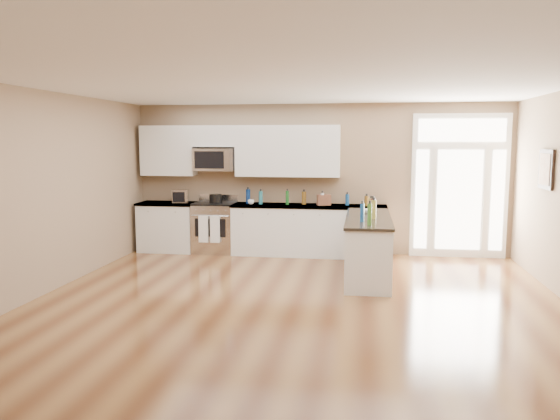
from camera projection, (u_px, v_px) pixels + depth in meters
name	position (u px, v px, depth m)	size (l,w,h in m)	color
ground	(290.00, 319.00, 6.52)	(8.00, 8.00, 0.00)	#593119
room_shell	(290.00, 176.00, 6.30)	(8.00, 8.00, 8.00)	#8F765A
back_cabinet_left	(168.00, 228.00, 10.52)	(1.10, 0.66, 0.94)	silver
back_cabinet_right	(308.00, 232.00, 10.11)	(2.85, 0.66, 0.94)	silver
peninsula_cabinet	(368.00, 249.00, 8.52)	(0.69, 2.32, 0.94)	silver
upper_cabinet_left	(169.00, 151.00, 10.47)	(1.04, 0.33, 0.95)	silver
upper_cabinet_right	(287.00, 151.00, 10.12)	(1.94, 0.33, 0.95)	silver
upper_cabinet_short	(215.00, 136.00, 10.30)	(0.82, 0.33, 0.40)	silver
microwave	(215.00, 160.00, 10.31)	(0.78, 0.41, 0.42)	silver
entry_door	(459.00, 186.00, 9.85)	(1.70, 0.10, 2.60)	white
wall_art_near	(546.00, 169.00, 7.94)	(0.05, 0.58, 0.58)	black
kitchen_range	(215.00, 227.00, 10.37)	(0.77, 0.69, 1.08)	silver
stockpot	(216.00, 198.00, 10.25)	(0.24, 0.24, 0.18)	black
toaster_oven	(181.00, 196.00, 10.37)	(0.29, 0.23, 0.25)	silver
cardboard_box	(324.00, 200.00, 10.00)	(0.24, 0.17, 0.19)	brown
bowl_left	(181.00, 201.00, 10.54)	(0.20, 0.20, 0.05)	white
bowl_peninsula	(369.00, 211.00, 8.92)	(0.20, 0.20, 0.06)	white
cup_counter	(251.00, 202.00, 10.13)	(0.11, 0.11, 0.09)	white
counter_bottles	(329.00, 203.00, 9.28)	(2.38, 2.44, 0.31)	#19591E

